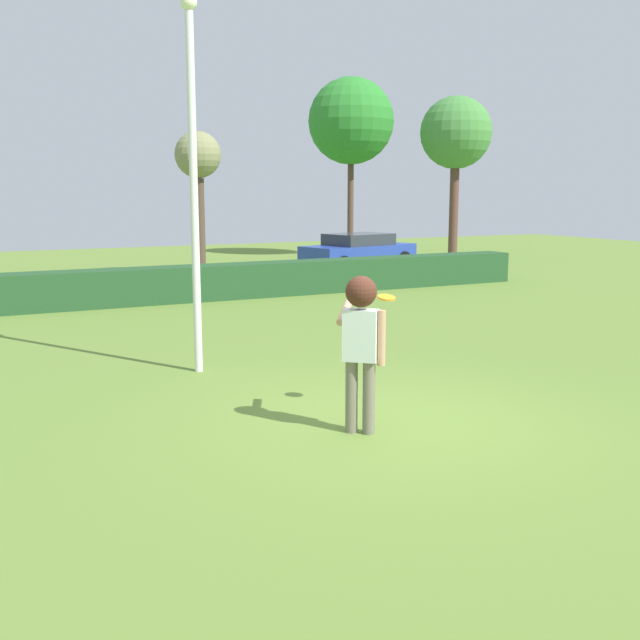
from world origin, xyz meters
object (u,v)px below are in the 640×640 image
at_px(person, 361,333).
at_px(frisbee, 386,297).
at_px(parked_car_blue, 359,249).
at_px(bare_elm_tree, 198,162).
at_px(birch_tree, 351,121).
at_px(maple_tree, 456,134).
at_px(lamppost, 193,168).

distance_m(person, frisbee, 0.95).
distance_m(parked_car_blue, bare_elm_tree, 6.46).
height_order(parked_car_blue, birch_tree, birch_tree).
distance_m(frisbee, parked_car_blue, 17.60).
xyz_separation_m(frisbee, parked_car_blue, (8.47, 15.41, -0.75)).
distance_m(maple_tree, bare_elm_tree, 11.86).
bearing_deg(bare_elm_tree, person, -101.91).
height_order(person, parked_car_blue, person).
bearing_deg(bare_elm_tree, birch_tree, 28.54).
bearing_deg(parked_car_blue, lamppost, -128.76).
distance_m(parked_car_blue, birch_tree, 7.08).
relative_size(frisbee, maple_tree, 0.03).
distance_m(lamppost, bare_elm_tree, 13.26).
bearing_deg(birch_tree, person, -118.98).
height_order(frisbee, lamppost, lamppost).
relative_size(parked_car_blue, birch_tree, 0.61).
bearing_deg(birch_tree, lamppost, -125.63).
bearing_deg(person, lamppost, 101.00).
bearing_deg(lamppost, maple_tree, 42.89).
height_order(lamppost, parked_car_blue, lamppost).
bearing_deg(parked_car_blue, bare_elm_tree, 177.33).
distance_m(maple_tree, birch_tree, 4.32).
xyz_separation_m(person, frisbee, (0.70, 0.59, 0.28)).
height_order(frisbee, birch_tree, birch_tree).
distance_m(parked_car_blue, maple_tree, 7.64).
relative_size(person, bare_elm_tree, 0.39).
height_order(person, lamppost, lamppost).
bearing_deg(maple_tree, lamppost, -137.11).
bearing_deg(person, maple_tree, 50.62).
xyz_separation_m(parked_car_blue, bare_elm_tree, (-5.74, 0.27, 2.95)).
relative_size(lamppost, maple_tree, 0.83).
distance_m(lamppost, parked_car_blue, 15.97).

